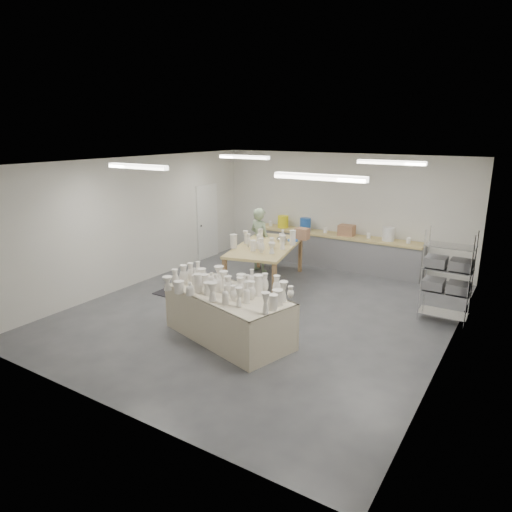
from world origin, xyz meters
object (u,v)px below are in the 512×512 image
Objects in this scene: potter at (260,240)px; red_stool at (265,258)px; drying_table at (228,313)px; work_table at (269,245)px.

red_stool is (0.00, 0.27, -0.54)m from potter.
drying_table is 3.11m from work_table.
work_table is 1.01m from potter.
potter is (-0.70, 0.72, -0.11)m from work_table.
potter is at bearing -90.00° from red_stool.
potter is (-1.60, 3.67, 0.37)m from drying_table.
red_stool is at bearing 127.77° from drying_table.
red_stool is at bearing 111.59° from work_table.
work_table reaches higher than drying_table.
work_table is 1.37m from red_stool.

